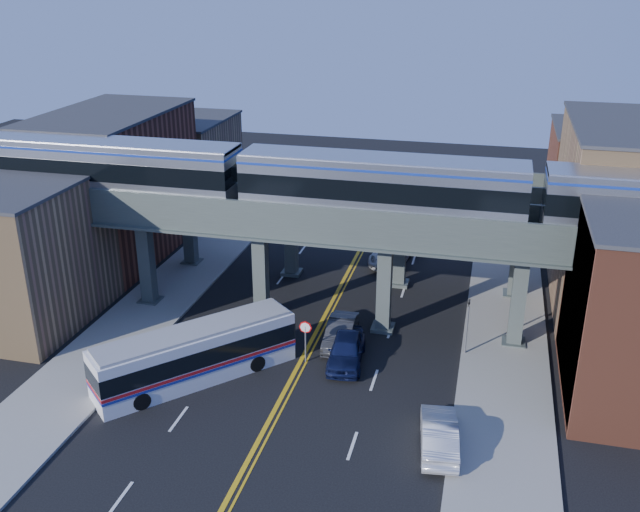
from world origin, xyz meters
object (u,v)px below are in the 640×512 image
object	(u,v)px
car_lane_b	(341,332)
car_lane_d	(417,232)
traffic_signal	(467,320)
transit_bus	(195,355)
car_parked_curb	(439,434)
car_lane_c	(392,252)
transit_train	(382,185)
car_lane_a	(346,350)
stop_sign	(305,335)

from	to	relation	value
car_lane_b	car_lane_d	bearing A→B (deg)	80.16
traffic_signal	transit_bus	xyz separation A→B (m)	(-14.30, -6.19, -0.80)
car_parked_curb	car_lane_d	bearing A→B (deg)	-88.25
car_lane_c	car_lane_b	bearing A→B (deg)	-88.29
transit_bus	car_parked_curb	xyz separation A→B (m)	(13.60, -2.96, -0.71)
transit_bus	car_lane_c	world-z (taller)	transit_bus
transit_train	traffic_signal	bearing A→B (deg)	-19.71
transit_train	traffic_signal	distance (m)	9.28
car_lane_d	car_parked_curb	bearing A→B (deg)	-78.14
transit_train	car_lane_a	size ratio (longest dim) A/B	10.56
stop_sign	car_parked_curb	distance (m)	10.30
stop_sign	car_lane_d	world-z (taller)	stop_sign
transit_train	car_lane_a	xyz separation A→B (m)	(-1.03, -4.48, -8.61)
stop_sign	traffic_signal	size ratio (longest dim) A/B	0.64
transit_bus	transit_train	bearing A→B (deg)	-4.37
car_lane_a	transit_bus	bearing A→B (deg)	-159.84
transit_bus	car_lane_b	bearing A→B (deg)	-7.73
car_lane_c	car_lane_a	bearing A→B (deg)	-84.81
stop_sign	traffic_signal	world-z (taller)	traffic_signal
car_lane_a	car_lane_c	xyz separation A→B (m)	(0.27, 15.61, -0.04)
traffic_signal	car_lane_c	bearing A→B (deg)	115.79
transit_bus	car_lane_b	world-z (taller)	transit_bus
traffic_signal	car_lane_c	distance (m)	14.65
car_parked_curb	traffic_signal	bearing A→B (deg)	-101.60
car_lane_b	car_lane_c	world-z (taller)	car_lane_c
car_lane_a	car_parked_curb	distance (m)	8.91
car_lane_a	car_lane_d	bearing A→B (deg)	79.76
transit_train	car_parked_curb	distance (m)	14.94
transit_train	car_lane_c	bearing A→B (deg)	93.89
stop_sign	transit_bus	bearing A→B (deg)	-149.41
stop_sign	car_parked_curb	world-z (taller)	stop_sign
car_lane_d	traffic_signal	bearing A→B (deg)	-71.55
transit_train	stop_sign	distance (m)	9.75
car_lane_a	car_lane_c	world-z (taller)	car_lane_a
transit_bus	car_lane_b	distance (m)	9.02
car_lane_c	traffic_signal	bearing A→B (deg)	-58.03
car_lane_a	car_lane_c	distance (m)	15.61
car_lane_a	car_lane_b	world-z (taller)	car_lane_a
stop_sign	traffic_signal	bearing A→B (deg)	18.63
transit_train	car_lane_a	bearing A→B (deg)	-102.91
transit_train	car_lane_d	distance (m)	18.00
traffic_signal	car_parked_curb	bearing A→B (deg)	-94.37
transit_train	car_parked_curb	bearing A→B (deg)	-66.36
stop_sign	traffic_signal	distance (m)	9.41
stop_sign	car_lane_b	distance (m)	3.14
transit_train	car_lane_b	xyz separation A→B (m)	(-1.82, -2.43, -8.68)
transit_train	transit_bus	distance (m)	14.36
car_lane_b	car_parked_curb	size ratio (longest dim) A/B	0.96
car_lane_d	car_lane_b	bearing A→B (deg)	-94.74
car_lane_a	car_parked_curb	xyz separation A→B (m)	(5.91, -6.67, -0.04)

